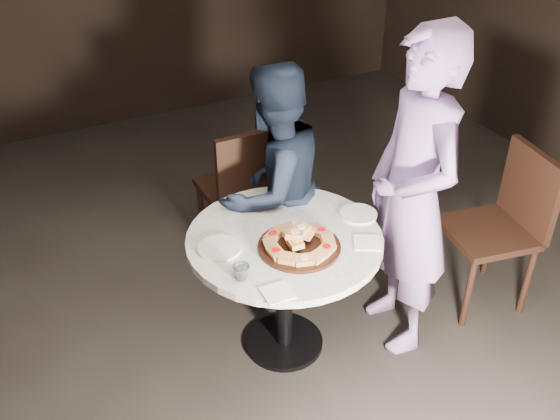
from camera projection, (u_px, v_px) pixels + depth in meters
name	position (u px, v px, depth m)	size (l,w,h in m)	color
floor	(299.00, 355.00, 3.48)	(7.00, 7.00, 0.00)	black
table	(284.00, 258.00, 3.22)	(1.21, 1.21, 0.75)	black
serving_board	(299.00, 247.00, 3.06)	(0.41, 0.41, 0.02)	black
focaccia_pile	(299.00, 240.00, 3.04)	(0.36, 0.36, 0.10)	#BA8148
plate_left	(220.00, 248.00, 3.05)	(0.22, 0.22, 0.01)	white
plate_right	(358.00, 214.00, 3.31)	(0.20, 0.20, 0.01)	white
water_glass	(241.00, 272.00, 2.85)	(0.08, 0.08, 0.07)	silver
napkin_near	(277.00, 293.00, 2.78)	(0.13, 0.13, 0.01)	white
napkin_far	(367.00, 243.00, 3.10)	(0.13, 0.13, 0.01)	white
chair_far	(244.00, 185.00, 3.93)	(0.46, 0.48, 0.99)	black
chair_right	(505.00, 219.00, 3.61)	(0.56, 0.54, 0.98)	black
diner_navy	(272.00, 190.00, 3.54)	(0.72, 0.56, 1.49)	black
diner_teal	(412.00, 198.00, 3.17)	(0.66, 0.43, 1.80)	#866EAC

